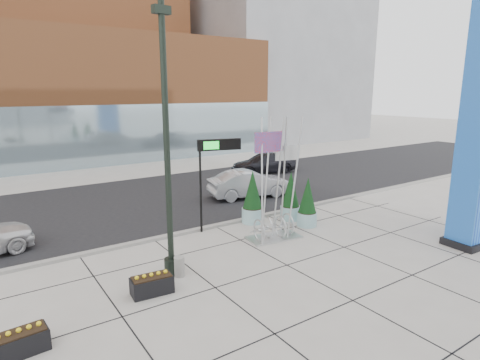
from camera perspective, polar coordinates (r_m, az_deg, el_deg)
ground at (r=14.97m, az=1.19°, el=-11.59°), size 160.00×160.00×0.00m
street_asphalt at (r=23.37m, az=-13.15°, el=-2.92°), size 80.00×12.00×0.02m
curb_edge at (r=18.12m, az=-6.20°, el=-7.06°), size 80.00×0.30×0.12m
tower_podium at (r=39.16m, az=-21.40°, el=10.84°), size 34.00×10.00×11.00m
tower_glass_front at (r=34.69m, az=-19.18°, el=5.91°), size 34.00×0.60×5.00m
building_grey_parking at (r=54.94m, az=4.17°, el=15.58°), size 20.00×18.00×18.00m
lamp_post at (r=13.15m, az=-10.25°, el=1.52°), size 0.58×0.49×8.92m
public_art_sculpture at (r=16.87m, az=4.95°, el=-3.92°), size 2.40×1.43×5.15m
concrete_bollard at (r=13.95m, az=-8.61°, el=-12.08°), size 0.35×0.35×0.69m
overhead_street_sign at (r=17.50m, az=-3.71°, el=3.98°), size 1.91×0.65×4.10m
round_planter_east at (r=18.69m, az=9.56°, el=-3.27°), size 0.91×0.91×2.28m
round_planter_mid at (r=19.48m, az=7.19°, el=-2.41°), size 0.94×0.94×2.36m
round_planter_west at (r=18.86m, az=1.79°, el=-2.57°), size 1.01×1.01×2.53m
box_planter_north at (r=13.03m, az=-12.43°, el=-14.24°), size 1.30×0.74×0.69m
box_planter_south at (r=11.52m, az=-28.79°, el=-19.50°), size 1.27×0.71×0.67m
car_silver_mid at (r=23.44m, az=1.36°, el=-0.57°), size 5.04×2.62×1.58m
car_dark_east at (r=30.41m, az=3.39°, el=2.37°), size 5.38×3.01×1.47m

